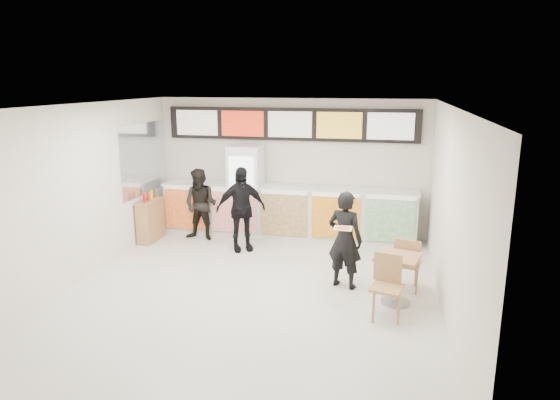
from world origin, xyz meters
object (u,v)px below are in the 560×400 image
(service_counter, at_px, (287,212))
(customer_main, at_px, (345,240))
(cafe_table, at_px, (397,270))
(drinks_fridge, at_px, (246,191))
(condiment_ledge, at_px, (150,220))
(customer_left, at_px, (201,205))
(customer_mid, at_px, (241,209))

(service_counter, relative_size, customer_main, 3.39)
(service_counter, height_order, cafe_table, service_counter)
(drinks_fridge, bearing_deg, cafe_table, -42.30)
(drinks_fridge, height_order, customer_main, drinks_fridge)
(service_counter, height_order, condiment_ledge, service_counter)
(cafe_table, bearing_deg, condiment_ledge, 173.02)
(drinks_fridge, height_order, condiment_ledge, drinks_fridge)
(service_counter, distance_m, customer_left, 1.88)
(service_counter, relative_size, condiment_ledge, 5.23)
(customer_left, relative_size, condiment_ledge, 1.46)
(customer_main, bearing_deg, cafe_table, 169.69)
(customer_main, height_order, cafe_table, customer_main)
(drinks_fridge, relative_size, customer_left, 1.29)
(drinks_fridge, distance_m, customer_left, 1.05)
(customer_mid, xyz_separation_m, condiment_ledge, (-2.08, 0.17, -0.40))
(customer_main, xyz_separation_m, customer_mid, (-2.21, 1.42, 0.04))
(drinks_fridge, height_order, customer_left, drinks_fridge)
(customer_left, distance_m, cafe_table, 4.75)
(customer_main, relative_size, condiment_ledge, 1.54)
(drinks_fridge, distance_m, customer_main, 3.47)
(drinks_fridge, relative_size, customer_mid, 1.16)
(drinks_fridge, bearing_deg, customer_main, -45.94)
(service_counter, bearing_deg, customer_left, -162.47)
(drinks_fridge, distance_m, cafe_table, 4.43)
(service_counter, height_order, customer_mid, customer_mid)
(customer_left, distance_m, customer_mid, 1.15)
(customer_main, bearing_deg, customer_left, -11.48)
(customer_main, height_order, customer_mid, customer_mid)
(customer_mid, bearing_deg, service_counter, 24.71)
(condiment_ledge, bearing_deg, customer_left, 16.77)
(cafe_table, bearing_deg, drinks_fridge, 152.68)
(customer_left, bearing_deg, customer_mid, -20.61)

